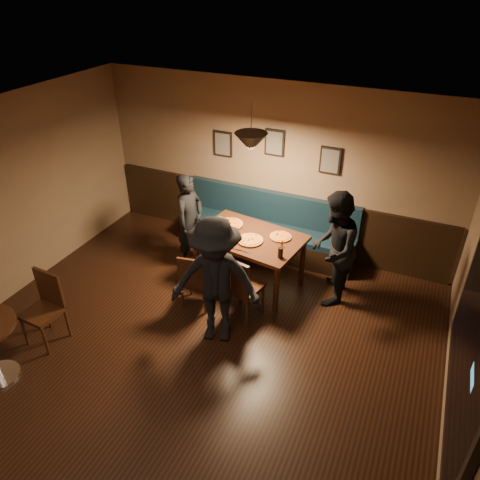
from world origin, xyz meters
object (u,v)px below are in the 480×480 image
at_px(cafe_chair_far, 42,311).
at_px(chair_near_right, 244,285).
at_px(diner_right, 334,249).
at_px(dining_table, 249,259).
at_px(diner_front, 216,282).
at_px(tabasco_bottle, 282,244).
at_px(chair_near_left, 197,279).
at_px(booth_bench, 266,226).
at_px(soda_glass, 280,253).
at_px(diner_left, 190,221).

bearing_deg(cafe_chair_far, chair_near_right, -141.16).
bearing_deg(diner_right, chair_near_right, -53.67).
bearing_deg(diner_right, dining_table, -89.53).
height_order(dining_table, diner_front, diner_front).
height_order(dining_table, cafe_chair_far, cafe_chair_far).
bearing_deg(diner_right, tabasco_bottle, -77.80).
relative_size(chair_near_left, tabasco_bottle, 7.76).
distance_m(booth_bench, chair_near_left, 1.76).
bearing_deg(diner_front, diner_right, 36.39).
distance_m(chair_near_right, soda_glass, 0.67).
bearing_deg(dining_table, chair_near_left, -111.22).
height_order(diner_left, soda_glass, diner_left).
xyz_separation_m(dining_table, diner_front, (0.09, -1.29, 0.47)).
bearing_deg(dining_table, diner_left, -178.11).
distance_m(diner_front, soda_glass, 1.07).
relative_size(dining_table, cafe_chair_far, 1.57).
bearing_deg(cafe_chair_far, chair_near_left, -131.19).
height_order(chair_near_right, diner_front, diner_front).
xyz_separation_m(diner_left, diner_front, (1.17, -1.41, 0.11)).
bearing_deg(dining_table, chair_near_right, -64.29).
distance_m(diner_left, cafe_chair_far, 2.54).
distance_m(diner_front, cafe_chair_far, 2.25).
height_order(chair_near_right, diner_left, diner_left).
relative_size(diner_right, diner_front, 0.96).
xyz_separation_m(booth_bench, cafe_chair_far, (-1.80, -3.18, -0.01)).
bearing_deg(soda_glass, diner_right, 36.71).
distance_m(diner_front, tabasco_bottle, 1.27).
xyz_separation_m(booth_bench, tabasco_bottle, (0.63, -1.01, 0.38)).
bearing_deg(chair_near_right, dining_table, 119.55).
relative_size(diner_front, cafe_chair_far, 1.81).
distance_m(chair_near_right, cafe_chair_far, 2.61).
bearing_deg(tabasco_bottle, diner_left, 172.20).
height_order(dining_table, soda_glass, soda_glass).
distance_m(booth_bench, tabasco_bottle, 1.25).
bearing_deg(cafe_chair_far, soda_glass, -139.12).
bearing_deg(cafe_chair_far, booth_bench, -116.14).
relative_size(booth_bench, cafe_chair_far, 3.06).
height_order(chair_near_right, diner_right, diner_right).
height_order(diner_left, diner_front, diner_front).
relative_size(diner_right, tabasco_bottle, 14.77).
height_order(booth_bench, soda_glass, booth_bench).
relative_size(dining_table, tabasco_bottle, 13.34).
bearing_deg(booth_bench, diner_front, -85.14).
xyz_separation_m(diner_front, tabasco_bottle, (0.44, 1.19, -0.00)).
height_order(diner_right, soda_glass, diner_right).
bearing_deg(booth_bench, cafe_chair_far, -119.49).
xyz_separation_m(chair_near_left, diner_front, (0.55, -0.48, 0.44)).
relative_size(chair_near_right, diner_right, 0.60).
bearing_deg(booth_bench, diner_right, -31.32).
xyz_separation_m(dining_table, diner_left, (-1.08, 0.12, 0.36)).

